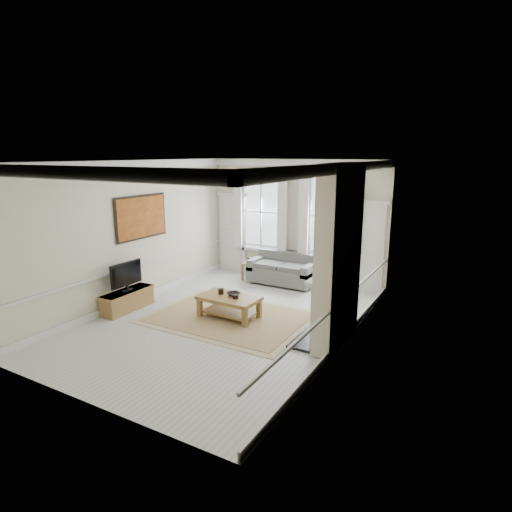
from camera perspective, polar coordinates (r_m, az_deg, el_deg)
The scene contains 23 objects.
floor at distance 9.41m, azimuth -4.16°, elevation -8.64°, with size 7.20×7.20×0.00m, color #B7B5AD.
ceiling at distance 8.71m, azimuth -4.55°, elevation 12.55°, with size 7.20×7.20×0.00m, color white.
back_wall at distance 12.01m, azimuth 5.25°, elevation 4.65°, with size 5.20×5.20×0.00m, color beige.
left_wall at distance 10.55m, azimuth -16.19°, elevation 2.93°, with size 7.20×7.20×0.00m, color beige.
right_wall at distance 7.80m, azimuth 11.76°, elevation -0.43°, with size 7.20×7.20×0.00m, color beige.
window_left at distance 12.40m, azimuth 0.73°, elevation 5.92°, with size 1.26×0.20×2.20m, color #B2BCC6, non-canonical shape.
window_right at distance 11.55m, azimuth 9.94°, elevation 5.15°, with size 1.26×0.20×2.20m, color #B2BCC6, non-canonical shape.
door_left at distance 13.04m, azimuth -3.12°, elevation 2.93°, with size 0.90×0.08×2.30m, color silver.
door_right at distance 11.41m, azimuth 14.53°, elevation 0.98°, with size 0.90×0.08×2.30m, color silver.
painting at distance 10.68m, azimuth -15.02°, elevation 5.03°, with size 0.05×1.66×1.06m, color #B1631E.
chimney_breast at distance 8.03m, azimuth 11.01°, elevation 0.02°, with size 0.35×1.70×3.38m, color beige.
hearth at distance 8.71m, azimuth 7.82°, elevation -10.44°, with size 0.55×1.50×0.05m, color black.
fireplace at distance 8.38m, azimuth 9.25°, elevation -6.25°, with size 0.21×1.45×1.33m.
mirror at distance 8.03m, azimuth 9.67°, elevation 2.62°, with size 0.06×1.26×1.06m, color gold.
sofa at distance 11.90m, azimuth 3.68°, elevation -2.02°, with size 1.82×0.89×0.85m.
side_table at distance 12.21m, azimuth -0.73°, elevation -1.32°, with size 0.50×0.50×0.52m.
rug at distance 9.58m, azimuth -3.56°, elevation -8.13°, with size 3.50×2.60×0.02m, color tan.
coffee_table at distance 9.44m, azimuth -3.59°, elevation -5.87°, with size 1.34×0.80×0.49m.
ceramic_pot_a at distance 9.56m, azimuth -4.70°, elevation -4.72°, with size 0.12×0.12×0.12m, color black.
ceramic_pot_b at distance 9.25m, azimuth -2.73°, elevation -5.43°, with size 0.13×0.13×0.09m, color black.
bowl at distance 9.45m, azimuth -3.02°, elevation -5.08°, with size 0.28×0.28×0.07m, color black.
tv_stand at distance 10.37m, azimuth -16.76°, elevation -5.68°, with size 0.42×1.31×0.47m, color brown.
tv at distance 10.17m, azimuth -16.91°, elevation -2.36°, with size 0.08×0.90×0.68m.
Camera 1 is at (4.86, -7.23, 3.54)m, focal length 30.00 mm.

